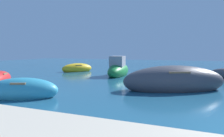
% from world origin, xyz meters
% --- Properties ---
extents(moored_boat_0, '(5.87, 4.25, 1.73)m').
position_xyz_m(moored_boat_0, '(-3.13, 5.07, 0.48)').
color(moored_boat_0, '#3F3F47').
rests_on(moored_boat_0, ground).
extents(moored_boat_1, '(3.47, 2.61, 1.19)m').
position_xyz_m(moored_boat_1, '(-9.37, 0.55, 0.33)').
color(moored_boat_1, teal).
rests_on(moored_boat_1, ground).
extents(moored_boat_2, '(2.14, 4.92, 1.99)m').
position_xyz_m(moored_boat_2, '(-8.26, 10.21, 0.49)').
color(moored_boat_2, '#197233').
rests_on(moored_boat_2, ground).
extents(moored_boat_7, '(2.86, 3.34, 1.10)m').
position_xyz_m(moored_boat_7, '(-13.31, 11.62, 0.31)').
color(moored_boat_7, gold).
rests_on(moored_boat_7, ground).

